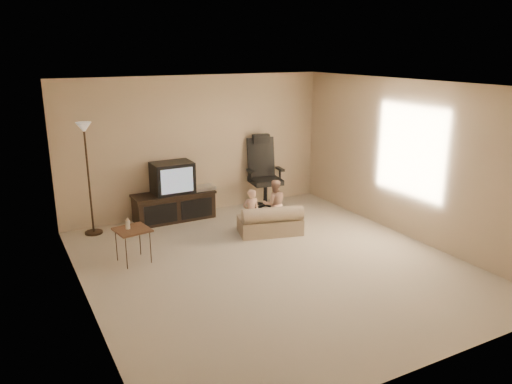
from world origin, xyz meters
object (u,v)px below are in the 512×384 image
at_px(side_table, 132,230).
at_px(floor_lamp, 86,154).
at_px(toddler_left, 251,212).
at_px(toddler_right, 274,204).
at_px(child_sofa, 271,222).
at_px(tv_stand, 174,196).
at_px(office_chair, 264,181).

distance_m(side_table, floor_lamp, 1.70).
relative_size(side_table, toddler_left, 0.88).
distance_m(floor_lamp, toddler_right, 3.15).
bearing_deg(child_sofa, toddler_left, 173.13).
height_order(tv_stand, floor_lamp, floor_lamp).
relative_size(toddler_left, toddler_right, 0.92).
bearing_deg(floor_lamp, toddler_left, -29.28).
bearing_deg(office_chair, child_sofa, -106.24).
distance_m(tv_stand, side_table, 1.86).
bearing_deg(office_chair, tv_stand, -173.24).
distance_m(tv_stand, toddler_right, 1.81).
bearing_deg(toddler_right, child_sofa, 66.80).
distance_m(child_sofa, toddler_left, 0.37).
bearing_deg(side_table, toddler_left, 4.76).
xyz_separation_m(tv_stand, toddler_left, (0.85, -1.31, -0.05)).
xyz_separation_m(side_table, toddler_right, (2.49, 0.29, -0.06)).
relative_size(office_chair, side_table, 2.04).
height_order(tv_stand, side_table, tv_stand).
xyz_separation_m(child_sofa, toddler_right, (0.21, 0.24, 0.22)).
xyz_separation_m(side_table, floor_lamp, (-0.29, 1.44, 0.86)).
bearing_deg(floor_lamp, toddler_right, -22.56).
xyz_separation_m(floor_lamp, toddler_right, (2.78, -1.16, -0.92)).
bearing_deg(side_table, tv_stand, 52.54).
relative_size(side_table, floor_lamp, 0.37).
xyz_separation_m(office_chair, child_sofa, (-0.64, -1.38, -0.29)).
bearing_deg(tv_stand, child_sofa, -51.41).
bearing_deg(tv_stand, floor_lamp, -178.62).
relative_size(tv_stand, toddler_left, 1.89).
relative_size(tv_stand, child_sofa, 1.30).
xyz_separation_m(tv_stand, office_chair, (1.79, -0.06, 0.06)).
bearing_deg(side_table, child_sofa, 1.10).
bearing_deg(tv_stand, office_chair, -1.93).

